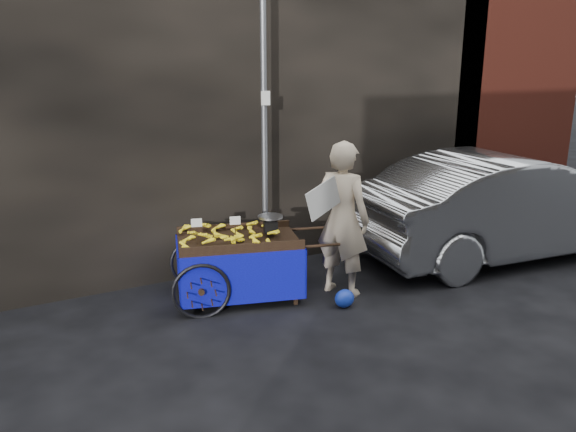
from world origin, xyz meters
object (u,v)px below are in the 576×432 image
banana_cart (235,246)px  parked_car (507,205)px  plastic_bag (345,298)px  vendor (342,219)px

banana_cart → parked_car: parked_car is taller
banana_cart → plastic_bag: 1.48m
plastic_bag → vendor: bearing=62.7°
banana_cart → plastic_bag: size_ratio=8.84×
banana_cart → vendor: 1.37m
plastic_bag → parked_car: 3.28m
vendor → plastic_bag: size_ratio=7.86×
parked_car → vendor: bearing=97.0°
plastic_bag → parked_car: size_ratio=0.05×
vendor → parked_car: size_ratio=0.41×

